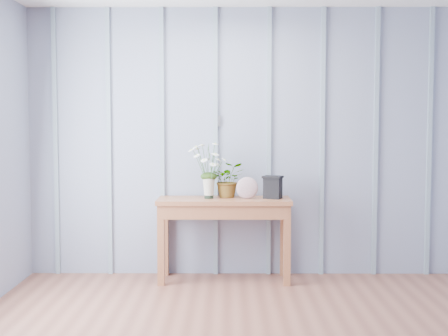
{
  "coord_description": "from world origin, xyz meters",
  "views": [
    {
      "loc": [
        -0.13,
        -3.6,
        1.43
      ],
      "look_at": [
        -0.17,
        1.94,
        1.03
      ],
      "focal_mm": 50.0,
      "sensor_mm": 36.0,
      "label": 1
    }
  ],
  "objects_px": {
    "felt_disc_vessel": "(247,188)",
    "sideboard": "(224,211)",
    "daisy_vase": "(209,163)",
    "carved_box": "(273,187)"
  },
  "relations": [
    {
      "from": "felt_disc_vessel",
      "to": "sideboard",
      "type": "bearing_deg",
      "value": 171.66
    },
    {
      "from": "sideboard",
      "to": "felt_disc_vessel",
      "type": "distance_m",
      "value": 0.3
    },
    {
      "from": "carved_box",
      "to": "sideboard",
      "type": "bearing_deg",
      "value": 179.59
    },
    {
      "from": "sideboard",
      "to": "daisy_vase",
      "type": "xyz_separation_m",
      "value": [
        -0.14,
        -0.0,
        0.44
      ]
    },
    {
      "from": "daisy_vase",
      "to": "sideboard",
      "type": "bearing_deg",
      "value": 1.61
    },
    {
      "from": "sideboard",
      "to": "carved_box",
      "type": "xyz_separation_m",
      "value": [
        0.44,
        -0.0,
        0.22
      ]
    },
    {
      "from": "felt_disc_vessel",
      "to": "carved_box",
      "type": "distance_m",
      "value": 0.23
    },
    {
      "from": "daisy_vase",
      "to": "carved_box",
      "type": "relative_size",
      "value": 2.54
    },
    {
      "from": "sideboard",
      "to": "daisy_vase",
      "type": "relative_size",
      "value": 2.3
    },
    {
      "from": "felt_disc_vessel",
      "to": "carved_box",
      "type": "xyz_separation_m",
      "value": [
        0.23,
        0.02,
        0.01
      ]
    }
  ]
}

